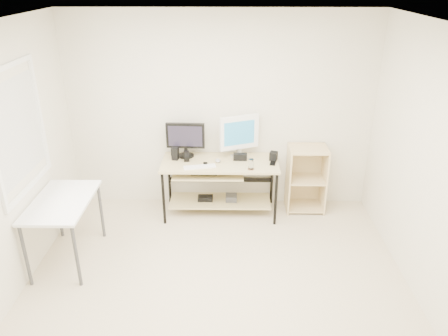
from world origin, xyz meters
name	(u,v)px	position (x,y,z in m)	size (l,w,h in m)	color
room	(200,176)	(-0.14, 0.04, 1.32)	(4.01, 4.01, 2.62)	beige
desk	(218,176)	(-0.03, 1.66, 0.54)	(1.50, 0.65, 0.75)	#CEBD82
side_table	(62,207)	(-1.68, 0.60, 0.67)	(0.60, 1.00, 0.75)	white
shelf_unit	(306,178)	(1.15, 1.82, 0.45)	(0.50, 0.40, 0.90)	beige
black_monitor	(185,138)	(-0.45, 1.83, 1.01)	(0.50, 0.21, 0.46)	black
white_imac	(239,134)	(0.25, 1.82, 1.08)	(0.51, 0.25, 0.56)	silver
keyboard	(200,167)	(-0.25, 1.48, 0.76)	(0.40, 0.11, 0.01)	white
mouse	(218,161)	(-0.03, 1.65, 0.77)	(0.07, 0.11, 0.04)	#B6B6BB
center_speaker	(240,157)	(0.26, 1.72, 0.79)	(0.18, 0.08, 0.09)	black
speaker_left	(175,153)	(-0.58, 1.72, 0.84)	(0.10, 0.10, 0.17)	black
speaker_right	(274,156)	(0.69, 1.73, 0.81)	(0.09, 0.09, 0.11)	black
audio_controller	(187,156)	(-0.43, 1.66, 0.82)	(0.07, 0.04, 0.14)	black
volume_puck	(205,164)	(-0.18, 1.57, 0.76)	(0.06, 0.06, 0.02)	black
smartphone	(273,163)	(0.67, 1.60, 0.76)	(0.07, 0.13, 0.01)	black
coaster	(251,169)	(0.39, 1.43, 0.75)	(0.08, 0.08, 0.01)	#916441
drinking_glass	(251,164)	(0.39, 1.43, 0.82)	(0.06, 0.06, 0.13)	white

